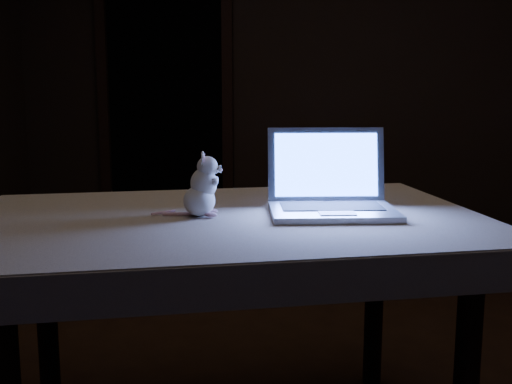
# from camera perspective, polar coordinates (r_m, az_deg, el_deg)

# --- Properties ---
(back_wall) EXTENTS (4.50, 0.04, 2.60)m
(back_wall) POSITION_cam_1_polar(r_m,az_deg,el_deg) (4.88, 4.70, 10.34)
(back_wall) COLOR black
(back_wall) RESTS_ON ground
(doorway) EXTENTS (1.06, 0.36, 2.13)m
(doorway) POSITION_cam_1_polar(r_m,az_deg,el_deg) (5.05, -8.02, 7.59)
(doorway) COLOR black
(doorway) RESTS_ON back_wall
(table) EXTENTS (1.74, 1.39, 0.81)m
(table) POSITION_cam_1_polar(r_m,az_deg,el_deg) (2.21, -2.12, -12.72)
(table) COLOR black
(table) RESTS_ON floor
(tablecloth) EXTENTS (1.90, 1.57, 0.11)m
(tablecloth) POSITION_cam_1_polar(r_m,az_deg,el_deg) (2.09, -2.66, -3.74)
(tablecloth) COLOR beige
(tablecloth) RESTS_ON table
(laptop) EXTENTS (0.46, 0.42, 0.28)m
(laptop) POSITION_cam_1_polar(r_m,az_deg,el_deg) (2.09, 6.94, 1.68)
(laptop) COLOR #A6A5AA
(laptop) RESTS_ON tablecloth
(plush_mouse) EXTENTS (0.19, 0.19, 0.21)m
(plush_mouse) POSITION_cam_1_polar(r_m,az_deg,el_deg) (2.07, -5.08, 0.66)
(plush_mouse) COLOR silver
(plush_mouse) RESTS_ON tablecloth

